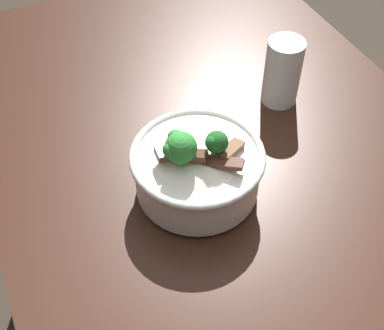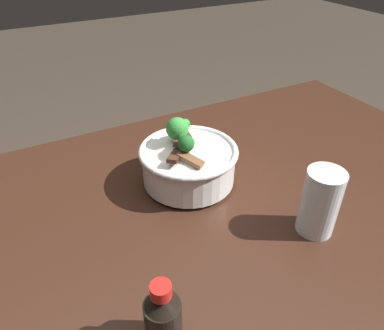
{
  "view_description": "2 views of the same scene",
  "coord_description": "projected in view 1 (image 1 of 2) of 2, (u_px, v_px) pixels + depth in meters",
  "views": [
    {
      "loc": [
        -0.46,
        0.3,
        1.4
      ],
      "look_at": [
        0.02,
        0.08,
        0.81
      ],
      "focal_mm": 48.21,
      "sensor_mm": 36.0,
      "label": 1
    },
    {
      "loc": [
        -0.27,
        -0.47,
        1.24
      ],
      "look_at": [
        0.0,
        0.05,
        0.83
      ],
      "focal_mm": 33.85,
      "sensor_mm": 36.0,
      "label": 2
    }
  ],
  "objects": [
    {
      "name": "dining_table",
      "position": [
        238.0,
        215.0,
        0.91
      ],
      "size": [
        1.33,
        0.77,
        0.77
      ],
      "color": "#381E14",
      "rests_on": "ground"
    },
    {
      "name": "drinking_glass",
      "position": [
        282.0,
        76.0,
        0.92
      ],
      "size": [
        0.07,
        0.07,
        0.13
      ],
      "color": "white",
      "rests_on": "dining_table"
    },
    {
      "name": "rice_bowl",
      "position": [
        197.0,
        166.0,
        0.77
      ],
      "size": [
        0.2,
        0.2,
        0.14
      ],
      "color": "white",
      "rests_on": "dining_table"
    }
  ]
}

